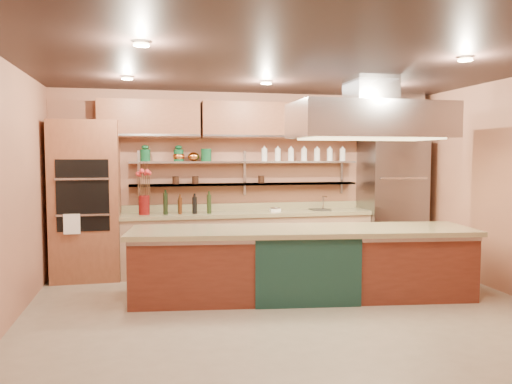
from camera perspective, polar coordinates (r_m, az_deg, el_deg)
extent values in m
cube|color=gray|center=(5.87, 3.90, -13.79)|extent=(6.00, 5.00, 0.02)
cube|color=black|center=(5.68, 4.05, 14.32)|extent=(6.00, 5.00, 0.02)
cube|color=#A76C4F|center=(8.03, -0.99, 1.31)|extent=(6.00, 0.04, 2.80)
cube|color=#A76C4F|center=(3.28, 16.21, -2.95)|extent=(6.00, 0.04, 2.80)
cube|color=#A76C4F|center=(5.57, -27.18, -0.40)|extent=(0.04, 5.00, 2.80)
cube|color=brown|center=(7.63, -18.88, -0.95)|extent=(0.95, 0.64, 2.30)
cube|color=slate|center=(8.49, 15.25, -1.05)|extent=(0.95, 0.72, 2.10)
cube|color=#A07D60|center=(7.83, -0.92, -5.66)|extent=(3.84, 0.64, 0.93)
cube|color=#A5A8AC|center=(7.89, -1.17, 0.90)|extent=(3.60, 0.26, 0.03)
cube|color=#A5A8AC|center=(7.88, -1.17, 3.44)|extent=(3.60, 0.26, 0.03)
cube|color=brown|center=(7.86, -0.74, 8.18)|extent=(4.60, 0.36, 0.55)
cube|color=#A5A8AC|center=(6.62, 12.90, 7.96)|extent=(2.00, 1.00, 0.45)
cube|color=#FFE5A5|center=(5.86, 3.48, 13.70)|extent=(4.00, 2.80, 0.02)
cube|color=maroon|center=(6.43, 5.28, -8.05)|extent=(4.31, 1.46, 0.88)
cylinder|color=#5A0D0D|center=(7.55, -12.67, -1.46)|extent=(0.19, 0.19, 0.29)
cube|color=black|center=(7.57, -7.86, -1.53)|extent=(0.80, 0.44, 0.25)
cube|color=white|center=(7.80, 2.21, -1.92)|extent=(0.16, 0.13, 0.09)
cylinder|color=silver|center=(8.13, 7.67, -1.24)|extent=(0.04, 0.04, 0.22)
ellipsoid|color=#CD6D2F|center=(7.76, -7.15, 4.03)|extent=(0.21, 0.21, 0.14)
cylinder|color=#0F4926|center=(7.78, -5.71, 4.23)|extent=(0.20, 0.20, 0.19)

